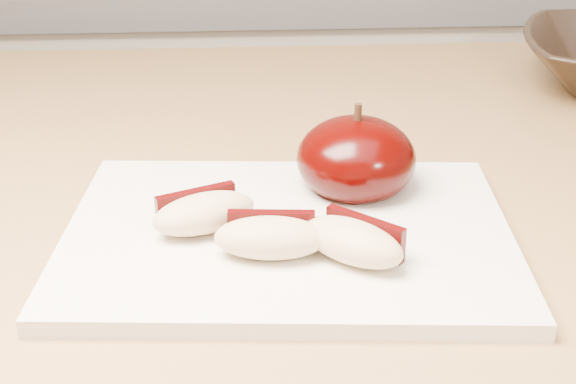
{
  "coord_description": "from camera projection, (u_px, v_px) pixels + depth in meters",
  "views": [
    {
      "loc": [
        -0.05,
        -0.06,
        1.15
      ],
      "look_at": [
        -0.02,
        0.37,
        0.94
      ],
      "focal_mm": 50.0,
      "sensor_mm": 36.0,
      "label": 1
    }
  ],
  "objects": [
    {
      "name": "cutting_board",
      "position": [
        288.0,
        236.0,
        0.5
      ],
      "size": [
        0.29,
        0.22,
        0.01
      ],
      "primitive_type": "cube",
      "rotation": [
        0.0,
        0.0,
        -0.08
      ],
      "color": "silver",
      "rests_on": "island_counter"
    },
    {
      "name": "apple_half",
      "position": [
        356.0,
        159.0,
        0.54
      ],
      "size": [
        0.1,
        0.1,
        0.07
      ],
      "rotation": [
        0.0,
        0.0,
        0.36
      ],
      "color": "black",
      "rests_on": "cutting_board"
    },
    {
      "name": "back_cabinet",
      "position": [
        269.0,
        221.0,
        1.43
      ],
      "size": [
        2.4,
        0.62,
        0.94
      ],
      "color": "silver",
      "rests_on": "ground"
    },
    {
      "name": "apple_wedge_a",
      "position": [
        203.0,
        212.0,
        0.49
      ],
      "size": [
        0.07,
        0.06,
        0.02
      ],
      "rotation": [
        0.0,
        0.0,
        0.41
      ],
      "color": "#D2B485",
      "rests_on": "cutting_board"
    },
    {
      "name": "apple_wedge_c",
      "position": [
        354.0,
        241.0,
        0.46
      ],
      "size": [
        0.07,
        0.07,
        0.02
      ],
      "rotation": [
        0.0,
        0.0,
        -0.72
      ],
      "color": "#D2B485",
      "rests_on": "cutting_board"
    },
    {
      "name": "apple_wedge_b",
      "position": [
        271.0,
        237.0,
        0.47
      ],
      "size": [
        0.07,
        0.04,
        0.02
      ],
      "rotation": [
        0.0,
        0.0,
        -0.09
      ],
      "color": "#D2B485",
      "rests_on": "cutting_board"
    }
  ]
}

